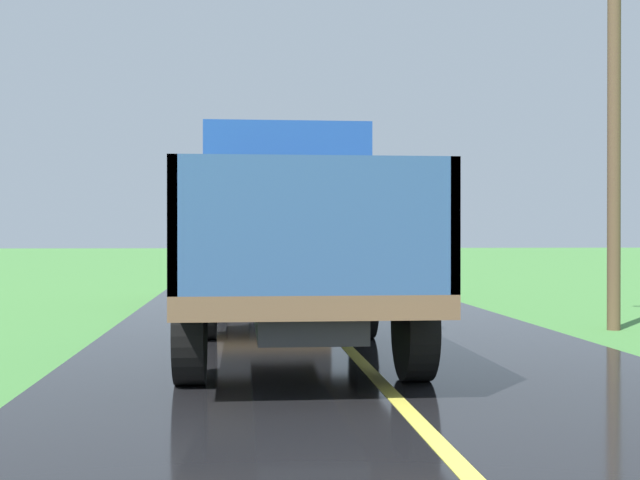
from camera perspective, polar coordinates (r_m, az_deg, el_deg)
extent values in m
cube|color=#2D2D30|center=(9.54, -1.80, -4.34)|extent=(0.90, 5.51, 0.24)
cube|color=brown|center=(9.53, -1.80, -3.14)|extent=(2.30, 5.80, 0.20)
cube|color=#1E479E|center=(11.47, -2.40, 2.69)|extent=(2.10, 1.90, 1.90)
cube|color=black|center=(12.44, -2.62, 4.04)|extent=(1.78, 0.02, 0.76)
cube|color=#2D517F|center=(8.53, -8.86, 0.83)|extent=(0.08, 3.85, 1.10)
cube|color=#2D517F|center=(8.68, 5.93, 0.82)|extent=(0.08, 3.85, 1.10)
cube|color=#2D517F|center=(6.66, -0.29, 0.98)|extent=(2.30, 0.08, 1.10)
cube|color=#2D517F|center=(10.42, -2.10, 0.73)|extent=(2.30, 0.08, 1.10)
cylinder|color=black|center=(11.33, -7.68, -4.11)|extent=(0.28, 1.00, 1.00)
cylinder|color=black|center=(11.44, 2.92, -4.07)|extent=(0.28, 1.00, 1.00)
cylinder|color=black|center=(7.96, -8.70, -5.99)|extent=(0.28, 1.00, 1.00)
cylinder|color=black|center=(8.11, 6.37, -5.87)|extent=(0.28, 1.00, 1.00)
ellipsoid|color=#92C32D|center=(7.57, 2.20, -1.88)|extent=(0.55, 0.71, 0.41)
ellipsoid|color=#8DBD24|center=(7.22, -7.21, 0.58)|extent=(0.49, 0.48, 0.38)
ellipsoid|color=#9DC823|center=(9.44, 2.56, 0.33)|extent=(0.59, 0.65, 0.51)
ellipsoid|color=#92B92D|center=(8.86, -1.53, -1.69)|extent=(0.52, 0.50, 0.43)
ellipsoid|color=#93CA27|center=(7.37, 4.28, 0.53)|extent=(0.45, 0.43, 0.39)
ellipsoid|color=#9DC22B|center=(9.68, -4.70, 0.68)|extent=(0.48, 0.63, 0.49)
ellipsoid|color=#A3C62E|center=(8.83, 0.93, 2.38)|extent=(0.41, 0.46, 0.47)
ellipsoid|color=#92BF27|center=(9.25, 0.33, 0.38)|extent=(0.47, 0.51, 0.40)
ellipsoid|color=#94C531|center=(9.65, 2.80, -1.25)|extent=(0.46, 0.59, 0.46)
cube|color=#2D2D30|center=(19.46, -3.49, -1.97)|extent=(0.90, 5.51, 0.24)
cube|color=brown|center=(19.46, -3.49, -1.38)|extent=(2.30, 5.80, 0.20)
cube|color=silver|center=(21.40, -3.66, 1.58)|extent=(2.10, 1.90, 1.90)
cube|color=black|center=(22.37, -3.73, 2.38)|extent=(1.78, 0.02, 0.76)
cube|color=#232328|center=(18.47, -6.84, 0.54)|extent=(0.08, 3.85, 1.10)
cube|color=#232328|center=(18.54, 0.03, 0.54)|extent=(0.08, 3.85, 1.10)
cube|color=#232328|center=(16.59, -3.18, 0.57)|extent=(2.30, 0.08, 1.10)
cube|color=#232328|center=(20.36, -3.58, 0.52)|extent=(2.30, 0.08, 1.10)
cylinder|color=black|center=(21.26, -6.48, -2.05)|extent=(0.28, 1.00, 1.00)
cylinder|color=black|center=(21.32, -0.82, -2.04)|extent=(0.28, 1.00, 1.00)
cylinder|color=black|center=(17.87, -6.70, -2.50)|extent=(0.28, 1.00, 1.00)
cylinder|color=black|center=(17.94, 0.02, -2.48)|extent=(0.28, 1.00, 1.00)
ellipsoid|color=#9AB61E|center=(19.89, -2.36, 0.33)|extent=(0.56, 0.72, 0.39)
ellipsoid|color=#91C51C|center=(18.14, -3.34, -0.63)|extent=(0.44, 0.45, 0.51)
ellipsoid|color=#A3B91F|center=(18.35, -2.59, 1.44)|extent=(0.53, 0.53, 0.47)
ellipsoid|color=#A4BE24|center=(19.45, -3.31, -0.47)|extent=(0.56, 0.53, 0.38)
ellipsoid|color=#9AC51D|center=(18.39, -1.27, 0.37)|extent=(0.50, 0.47, 0.38)
ellipsoid|color=#9DC52E|center=(17.21, -4.48, -0.57)|extent=(0.52, 0.47, 0.45)
ellipsoid|color=#9BB922|center=(18.93, -5.62, 0.28)|extent=(0.56, 0.72, 0.46)
cylinder|color=brown|center=(13.93, 19.12, 8.71)|extent=(0.20, 0.20, 6.98)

